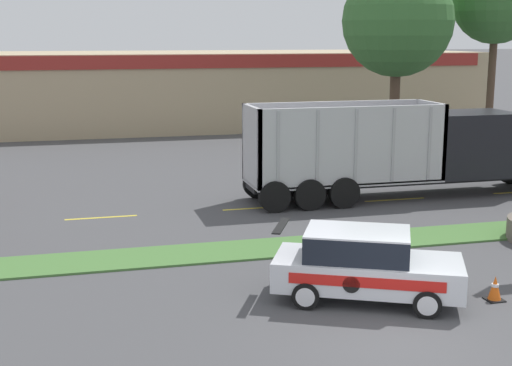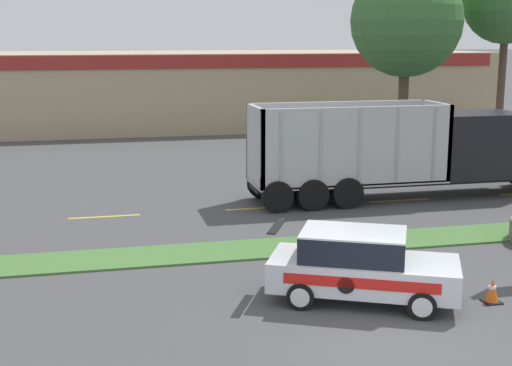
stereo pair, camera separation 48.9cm
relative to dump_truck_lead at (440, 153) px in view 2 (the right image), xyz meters
name	(u,v)px [view 2 (the right image)]	position (x,y,z in m)	size (l,w,h in m)	color
ground_plane	(384,342)	(-7.35, -12.01, -1.68)	(600.00, 600.00, 0.00)	#474749
grass_verge	(293,247)	(-7.35, -5.34, -1.65)	(120.00, 1.87, 0.06)	#477538
centre_line_3	(104,217)	(-12.59, -0.41, -1.67)	(2.40, 0.14, 0.01)	yellow
centre_line_4	(259,208)	(-7.19, -0.41, -1.67)	(2.40, 0.14, 0.01)	yellow
centre_line_5	(399,200)	(-1.79, -0.41, -1.67)	(2.40, 0.14, 0.01)	yellow
dump_truck_lead	(440,153)	(0.00, 0.00, 0.00)	(12.66, 2.60, 3.61)	black
rally_car	(360,265)	(-6.99, -9.73, -0.83)	(4.65, 3.50, 1.69)	silver
traffic_cone	(492,290)	(-4.08, -10.55, -1.39)	(0.40, 0.40, 0.59)	black
store_building_backdrop	(191,88)	(-6.01, 24.86, 0.81)	(40.33, 12.10, 4.96)	tan
tree_behind_left	(407,10)	(2.49, 8.92, 5.63)	(5.53, 5.53, 10.91)	brown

